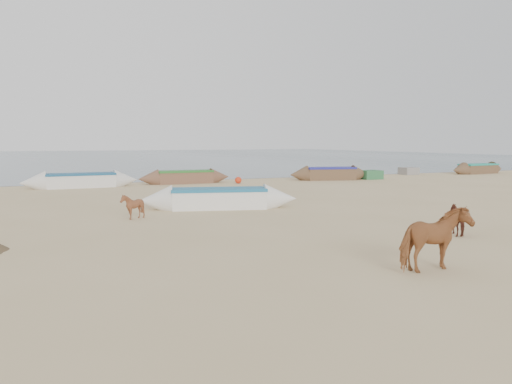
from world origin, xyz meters
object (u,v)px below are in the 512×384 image
cow_adult (435,239)px  near_canoe (219,198)px  calf_front (133,206)px  calf_right (459,220)px

cow_adult → near_canoe: (-0.97, 11.25, -0.27)m
calf_front → near_canoe: bearing=121.3°
calf_right → near_canoe: size_ratio=0.14×
calf_right → near_canoe: bearing=22.8°
near_canoe → calf_right: bearing=-46.1°
calf_front → near_canoe: 4.02m
calf_front → calf_right: 10.84m
cow_adult → near_canoe: size_ratio=0.25×
cow_adult → calf_right: (3.68, 2.93, -0.25)m
calf_front → near_canoe: (3.75, 1.46, -0.04)m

